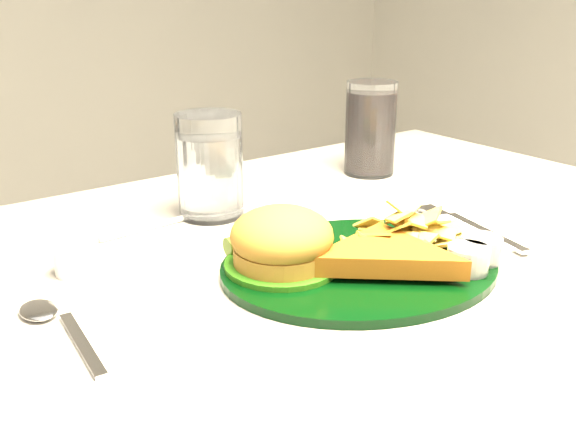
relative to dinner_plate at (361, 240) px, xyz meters
name	(u,v)px	position (x,y,z in m)	size (l,w,h in m)	color
dinner_plate	(361,240)	(0.00, 0.00, 0.00)	(0.31, 0.26, 0.07)	black
water_glass	(210,166)	(-0.04, 0.25, 0.03)	(0.09, 0.09, 0.14)	white
cola_glass	(370,128)	(0.27, 0.27, 0.04)	(0.08, 0.08, 0.15)	black
fork_napkin	(479,229)	(0.19, -0.01, -0.03)	(0.14, 0.18, 0.01)	white
spoon	(82,340)	(-0.30, 0.03, -0.03)	(0.04, 0.16, 0.01)	silver
ramekin	(75,261)	(-0.25, 0.18, -0.02)	(0.04, 0.04, 0.03)	white
wrapped_straw	(175,220)	(-0.09, 0.25, -0.03)	(0.21, 0.07, 0.01)	white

